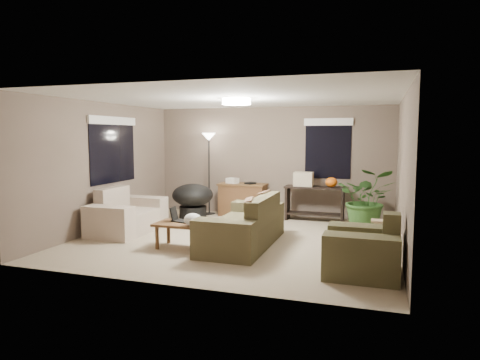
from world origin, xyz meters
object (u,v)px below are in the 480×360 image
(loveseat, at_px, (126,217))
(papasan_chair, at_px, (193,199))
(main_sofa, at_px, (245,228))
(floor_lamp, at_px, (209,146))
(desk, at_px, (243,200))
(cat_scratching_post, at_px, (378,237))
(armchair, at_px, (363,252))
(coffee_table, at_px, (186,227))
(houseplant, at_px, (367,206))
(console_table, at_px, (315,201))

(loveseat, distance_m, papasan_chair, 1.66)
(main_sofa, distance_m, floor_lamp, 3.27)
(loveseat, xyz_separation_m, desk, (1.63, 2.28, 0.08))
(papasan_chair, distance_m, cat_scratching_post, 4.15)
(main_sofa, xyz_separation_m, armchair, (1.95, -0.96, 0.00))
(loveseat, distance_m, floor_lamp, 2.71)
(coffee_table, xyz_separation_m, papasan_chair, (-0.88, 2.23, 0.11))
(armchair, distance_m, houseplant, 2.85)
(armchair, bearing_deg, console_table, 108.44)
(loveseat, distance_m, houseplant, 4.70)
(cat_scratching_post, bearing_deg, desk, 143.83)
(main_sofa, height_order, desk, main_sofa)
(main_sofa, distance_m, houseplant, 2.70)
(main_sofa, distance_m, desk, 2.68)
(main_sofa, relative_size, armchair, 2.20)
(console_table, distance_m, papasan_chair, 2.67)
(houseplant, bearing_deg, floor_lamp, 170.48)
(armchair, relative_size, cat_scratching_post, 2.00)
(papasan_chair, bearing_deg, console_table, 16.04)
(main_sofa, xyz_separation_m, loveseat, (-2.49, 0.26, 0.00))
(armchair, bearing_deg, papasan_chair, 143.97)
(armchair, xyz_separation_m, desk, (-2.81, 3.49, 0.08))
(desk, xyz_separation_m, console_table, (1.66, -0.05, 0.06))
(floor_lamp, xyz_separation_m, houseplant, (3.59, -0.60, -1.12))
(main_sofa, height_order, floor_lamp, floor_lamp)
(loveseat, bearing_deg, main_sofa, -5.94)
(armchair, bearing_deg, floor_lamp, 136.48)
(cat_scratching_post, bearing_deg, main_sofa, -170.79)
(floor_lamp, relative_size, houseplant, 1.56)
(desk, bearing_deg, loveseat, -125.57)
(main_sofa, relative_size, coffee_table, 2.20)
(console_table, bearing_deg, floor_lamp, 179.87)
(coffee_table, relative_size, floor_lamp, 0.52)
(console_table, distance_m, cat_scratching_post, 2.53)
(papasan_chair, xyz_separation_m, houseplant, (3.68, 0.14, 0.01))
(houseplant, xyz_separation_m, cat_scratching_post, (0.22, -1.54, -0.26))
(loveseat, relative_size, floor_lamp, 0.84)
(loveseat, distance_m, console_table, 3.98)
(floor_lamp, bearing_deg, console_table, -0.13)
(main_sofa, xyz_separation_m, desk, (-0.86, 2.53, 0.08))
(coffee_table, xyz_separation_m, desk, (0.02, 3.02, 0.02))
(main_sofa, xyz_separation_m, console_table, (0.81, 2.49, 0.14))
(console_table, xyz_separation_m, houseplant, (1.11, -0.60, 0.04))
(main_sofa, bearing_deg, armchair, -26.06)
(floor_lamp, bearing_deg, houseplant, -9.52)
(coffee_table, distance_m, cat_scratching_post, 3.13)
(desk, distance_m, console_table, 1.67)
(armchair, xyz_separation_m, cat_scratching_post, (0.18, 1.30, -0.08))
(houseplant, relative_size, cat_scratching_post, 2.44)
(desk, bearing_deg, floor_lamp, -177.00)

